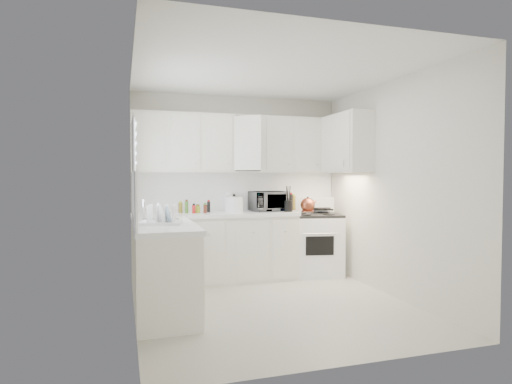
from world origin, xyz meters
name	(u,v)px	position (x,y,z in m)	size (l,w,h in m)	color
floor	(274,306)	(0.00, 0.00, 0.00)	(3.20, 3.20, 0.00)	beige
ceiling	(275,71)	(0.00, 0.00, 2.60)	(3.20, 3.20, 0.00)	white
wall_back	(238,186)	(0.00, 1.60, 1.30)	(3.00, 3.00, 0.00)	silver
wall_front	(346,196)	(0.00, -1.60, 1.30)	(3.00, 3.00, 0.00)	silver
wall_left	(134,191)	(-1.50, 0.00, 1.30)	(3.20, 3.20, 0.00)	silver
wall_right	(392,189)	(1.50, 0.00, 1.30)	(3.20, 3.20, 0.00)	silver
window_blinds	(135,167)	(-1.48, 0.35, 1.55)	(0.06, 0.96, 1.06)	white
lower_cabinets_back	(216,249)	(-0.39, 1.30, 0.45)	(2.22, 0.60, 0.90)	silver
lower_cabinets_left	(163,269)	(-1.20, 0.20, 0.45)	(0.60, 1.60, 0.90)	silver
countertop_back	(216,215)	(-0.39, 1.29, 0.93)	(2.24, 0.64, 0.05)	white
countertop_left	(164,225)	(-1.19, 0.20, 0.93)	(0.64, 1.62, 0.05)	white
backsplash_back	(238,191)	(0.00, 1.59, 1.23)	(2.98, 0.02, 0.55)	white
backsplash_left	(134,198)	(-1.49, 0.20, 1.23)	(0.02, 1.60, 0.55)	white
upper_cabinets_back	(241,173)	(0.00, 1.44, 1.50)	(3.00, 0.33, 0.80)	silver
upper_cabinets_right	(346,172)	(1.33, 0.82, 1.50)	(0.33, 0.90, 0.80)	silver
sink	(161,209)	(-1.19, 0.55, 1.07)	(0.42, 0.38, 0.30)	gray
stove	(314,236)	(1.08, 1.28, 0.57)	(0.74, 0.61, 1.14)	white
tea_kettle	(308,204)	(0.90, 1.12, 1.06)	(0.25, 0.21, 0.23)	maroon
frying_pan	(321,208)	(1.26, 1.44, 0.97)	(0.29, 0.49, 0.04)	black
microwave	(268,199)	(0.39, 1.36, 1.12)	(0.51, 0.28, 0.34)	gray
rice_cooker	(234,203)	(-0.14, 1.29, 1.08)	(0.25, 0.25, 0.25)	white
paper_towel	(229,202)	(-0.15, 1.52, 1.08)	(0.12, 0.12, 0.27)	white
utensil_crock	(288,198)	(0.61, 1.15, 1.14)	(0.12, 0.12, 0.37)	black
dish_rack	(161,213)	(-1.23, 0.07, 1.07)	(0.43, 0.32, 0.23)	white
spice_left_0	(181,208)	(-0.85, 1.42, 1.02)	(0.06, 0.06, 0.13)	olive
spice_left_1	(187,208)	(-0.78, 1.33, 1.02)	(0.06, 0.06, 0.13)	#467E2A
spice_left_2	(192,208)	(-0.70, 1.42, 1.02)	(0.06, 0.06, 0.13)	red
spice_left_3	(198,208)	(-0.62, 1.33, 1.02)	(0.06, 0.06, 0.13)	#B4D431
spice_left_4	(203,208)	(-0.55, 1.42, 1.02)	(0.06, 0.06, 0.13)	#5F291B
spice_left_5	(209,208)	(-0.47, 1.33, 1.02)	(0.06, 0.06, 0.13)	black
sauce_right_0	(279,204)	(0.58, 1.46, 1.05)	(0.06, 0.06, 0.19)	red
sauce_right_1	(284,204)	(0.64, 1.40, 1.05)	(0.06, 0.06, 0.19)	#B4D431
sauce_right_2	(286,203)	(0.69, 1.46, 1.05)	(0.06, 0.06, 0.19)	#5F291B
sauce_right_3	(291,204)	(0.74, 1.40, 1.05)	(0.06, 0.06, 0.19)	black
sauce_right_4	(293,203)	(0.80, 1.46, 1.05)	(0.06, 0.06, 0.19)	olive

